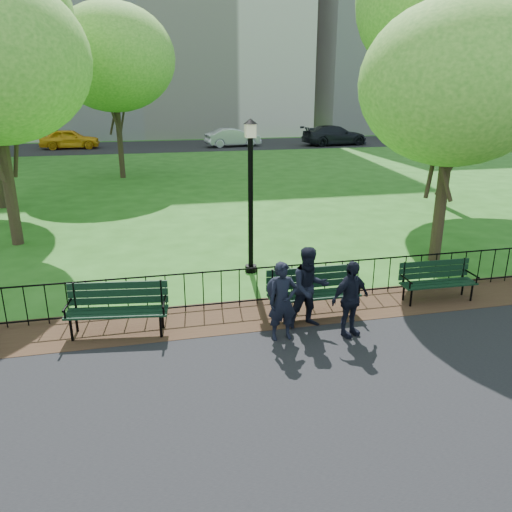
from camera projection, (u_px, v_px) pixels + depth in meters
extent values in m
plane|color=#265D18|center=(311.00, 344.00, 9.50)|extent=(120.00, 120.00, 0.00)
cube|color=black|center=(397.00, 471.00, 6.35)|extent=(60.00, 9.20, 0.01)
cube|color=#321F14|center=(289.00, 311.00, 10.88)|extent=(60.00, 1.60, 0.01)
cube|color=black|center=(176.00, 146.00, 41.83)|extent=(70.00, 9.00, 0.01)
cylinder|color=black|center=(283.00, 266.00, 11.06)|extent=(24.00, 0.04, 0.04)
cylinder|color=black|center=(283.00, 298.00, 11.31)|extent=(24.00, 0.04, 0.04)
cylinder|color=black|center=(283.00, 284.00, 11.20)|extent=(0.02, 0.02, 0.90)
cube|color=beige|center=(398.00, 18.00, 55.45)|extent=(20.00, 15.00, 24.00)
cube|color=black|center=(314.00, 295.00, 10.51)|extent=(1.95, 0.52, 0.04)
cube|color=black|center=(310.00, 274.00, 10.65)|extent=(1.95, 0.04, 0.49)
cylinder|color=black|center=(278.00, 313.00, 10.23)|extent=(0.05, 0.05, 0.49)
cylinder|color=black|center=(354.00, 306.00, 10.58)|extent=(0.05, 0.05, 0.49)
cylinder|color=black|center=(273.00, 306.00, 10.59)|extent=(0.05, 0.05, 0.49)
cylinder|color=black|center=(347.00, 299.00, 10.94)|extent=(0.05, 0.05, 0.49)
cylinder|color=black|center=(272.00, 290.00, 10.26)|extent=(0.04, 0.61, 0.04)
cylinder|color=black|center=(355.00, 283.00, 10.64)|extent=(0.04, 0.61, 0.04)
ellipsoid|color=black|center=(278.00, 288.00, 10.15)|extent=(0.46, 0.32, 0.50)
cube|color=black|center=(117.00, 312.00, 9.70)|extent=(2.00, 0.78, 0.04)
cube|color=black|center=(118.00, 289.00, 9.84)|extent=(1.94, 0.30, 0.49)
cylinder|color=black|center=(71.00, 330.00, 9.52)|extent=(0.05, 0.05, 0.49)
cylinder|color=black|center=(161.00, 327.00, 9.66)|extent=(0.05, 0.05, 0.49)
cylinder|color=black|center=(76.00, 321.00, 9.89)|extent=(0.05, 0.05, 0.49)
cylinder|color=black|center=(163.00, 318.00, 10.03)|extent=(0.05, 0.05, 0.49)
cylinder|color=black|center=(67.00, 305.00, 9.56)|extent=(0.13, 0.61, 0.04)
cylinder|color=black|center=(164.00, 302.00, 9.71)|extent=(0.13, 0.61, 0.04)
cube|color=black|center=(439.00, 284.00, 11.28)|extent=(1.74, 0.50, 0.04)
cube|color=black|center=(434.00, 266.00, 11.40)|extent=(1.73, 0.07, 0.43)
cylinder|color=black|center=(411.00, 298.00, 11.04)|extent=(0.05, 0.05, 0.43)
cylinder|color=black|center=(472.00, 293.00, 11.33)|extent=(0.05, 0.05, 0.43)
cylinder|color=black|center=(404.00, 292.00, 11.36)|extent=(0.05, 0.05, 0.43)
cylinder|color=black|center=(463.00, 287.00, 11.65)|extent=(0.05, 0.05, 0.43)
cylinder|color=black|center=(406.00, 279.00, 11.06)|extent=(0.05, 0.54, 0.04)
cylinder|color=black|center=(472.00, 274.00, 11.38)|extent=(0.05, 0.54, 0.04)
cylinder|color=black|center=(251.00, 268.00, 13.22)|extent=(0.31, 0.31, 0.18)
cylinder|color=black|center=(251.00, 206.00, 12.68)|extent=(0.13, 0.13, 3.54)
cube|color=beige|center=(250.00, 131.00, 12.08)|extent=(0.24, 0.24, 0.33)
cone|color=black|center=(250.00, 121.00, 12.01)|extent=(0.35, 0.35, 0.13)
cylinder|color=#2D2116|center=(10.00, 192.00, 15.07)|extent=(0.34, 0.34, 3.30)
cylinder|color=#2D2116|center=(440.00, 210.00, 13.68)|extent=(0.32, 0.32, 2.90)
ellipsoid|color=#47992E|center=(455.00, 83.00, 12.63)|extent=(4.89, 4.89, 4.16)
cylinder|color=#2D2116|center=(448.00, 147.00, 19.95)|extent=(0.35, 0.35, 4.75)
cylinder|color=#2D2116|center=(120.00, 143.00, 26.49)|extent=(0.30, 0.30, 3.72)
ellipsoid|color=#47992E|center=(113.00, 58.00, 25.14)|extent=(6.27, 6.27, 5.33)
imported|color=black|center=(283.00, 301.00, 9.47)|extent=(0.58, 0.39, 1.55)
imported|color=black|center=(309.00, 288.00, 9.93)|extent=(0.85, 0.48, 1.68)
imported|color=black|center=(350.00, 299.00, 9.60)|extent=(0.97, 0.65, 1.53)
imported|color=gold|center=(70.00, 139.00, 39.59)|extent=(4.58, 1.93, 1.55)
imported|color=#B3B6BB|center=(233.00, 137.00, 41.08)|extent=(4.71, 2.25, 1.49)
imported|color=black|center=(335.00, 135.00, 42.15)|extent=(5.81, 2.86, 1.63)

